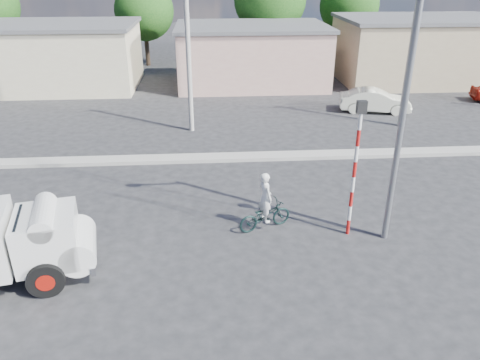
{
  "coord_description": "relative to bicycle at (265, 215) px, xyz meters",
  "views": [
    {
      "loc": [
        -1.15,
        -11.07,
        7.91
      ],
      "look_at": [
        -0.15,
        3.01,
        1.3
      ],
      "focal_mm": 35.0,
      "sensor_mm": 36.0,
      "label": 1
    }
  ],
  "objects": [
    {
      "name": "median",
      "position": [
        -0.59,
        5.98,
        -0.4
      ],
      "size": [
        40.0,
        0.8,
        0.16
      ],
      "primitive_type": "cube",
      "color": "#99968E",
      "rests_on": "ground"
    },
    {
      "name": "cyclist",
      "position": [
        0.0,
        0.0,
        0.36
      ],
      "size": [
        0.6,
        0.71,
        1.67
      ],
      "primitive_type": "imported",
      "rotation": [
        0.0,
        0.0,
        1.95
      ],
      "color": "silver",
      "rests_on": "ground"
    },
    {
      "name": "ground_plane",
      "position": [
        -0.59,
        -2.02,
        -0.48
      ],
      "size": [
        120.0,
        120.0,
        0.0
      ],
      "primitive_type": "plane",
      "color": "#252527",
      "rests_on": "ground"
    },
    {
      "name": "bicycle",
      "position": [
        0.0,
        0.0,
        0.0
      ],
      "size": [
        1.92,
        1.26,
        0.95
      ],
      "primitive_type": "imported",
      "rotation": [
        0.0,
        0.0,
        1.95
      ],
      "color": "black",
      "rests_on": "ground"
    },
    {
      "name": "car_cream",
      "position": [
        7.87,
        12.55,
        0.18
      ],
      "size": [
        4.19,
        2.24,
        1.31
      ],
      "primitive_type": "imported",
      "rotation": [
        0.0,
        0.0,
        1.35
      ],
      "color": "#EAEACD",
      "rests_on": "ground"
    },
    {
      "name": "building_row",
      "position": [
        0.51,
        19.98,
        1.66
      ],
      "size": [
        37.8,
        7.3,
        4.44
      ],
      "color": "beige",
      "rests_on": "ground"
    },
    {
      "name": "utility_poles",
      "position": [
        2.66,
        9.98,
        3.59
      ],
      "size": [
        35.4,
        0.24,
        8.0
      ],
      "color": "#99968E",
      "rests_on": "ground"
    },
    {
      "name": "streetlight",
      "position": [
        3.55,
        -0.82,
        4.48
      ],
      "size": [
        2.34,
        0.22,
        9.0
      ],
      "color": "slate",
      "rests_on": "ground"
    },
    {
      "name": "tree_row",
      "position": [
        -2.85,
        26.6,
        4.35
      ],
      "size": [
        34.13,
        7.32,
        8.1
      ],
      "color": "#38281E",
      "rests_on": "ground"
    },
    {
      "name": "traffic_pole",
      "position": [
        2.61,
        -0.52,
        2.12
      ],
      "size": [
        0.28,
        0.18,
        4.36
      ],
      "color": "red",
      "rests_on": "ground"
    }
  ]
}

